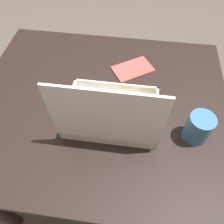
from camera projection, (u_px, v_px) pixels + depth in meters
ground_plane at (105, 170)px, 1.44m from camera, size 8.00×8.00×0.00m
dining_table at (101, 118)px, 0.94m from camera, size 1.00×0.84×0.73m
donut_box at (111, 114)px, 0.75m from camera, size 0.33×0.25×0.28m
coffee_mug at (198, 128)px, 0.72m from camera, size 0.08×0.08×0.11m
paper_napkin at (133, 69)px, 0.96m from camera, size 0.20×0.18×0.01m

